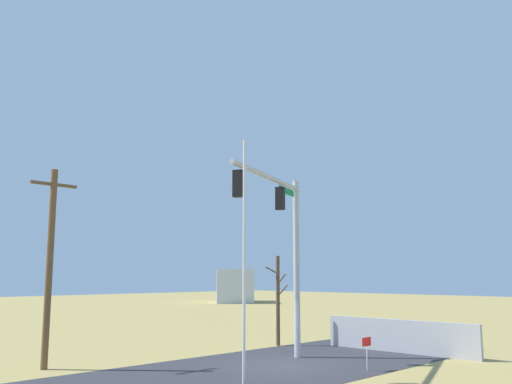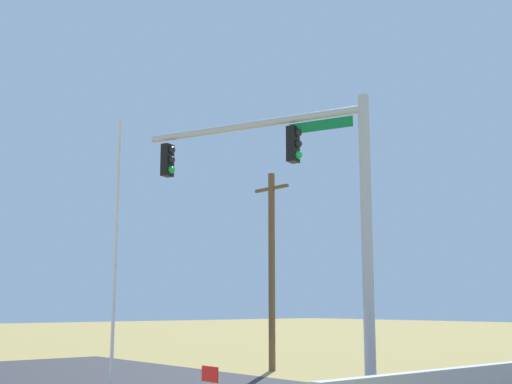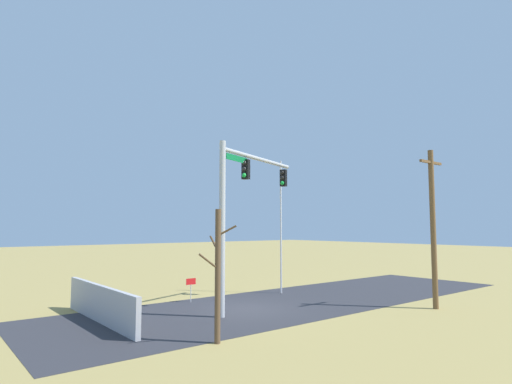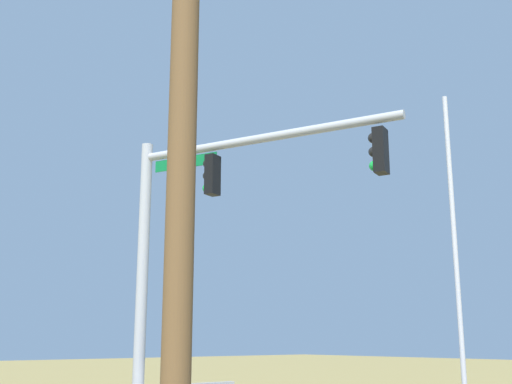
% 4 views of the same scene
% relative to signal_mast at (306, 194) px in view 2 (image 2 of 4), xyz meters
% --- Properties ---
extents(signal_mast, '(6.37, 2.60, 7.74)m').
position_rel_signal_mast_xyz_m(signal_mast, '(0.00, 0.00, 0.00)').
color(signal_mast, '#B2B5BA').
rests_on(signal_mast, ground_plane).
extents(flagpole, '(0.10, 0.10, 7.90)m').
position_rel_signal_mast_xyz_m(flagpole, '(-5.02, -2.75, -1.38)').
color(flagpole, silver).
rests_on(flagpole, ground_plane).
extents(utility_pole, '(1.90, 0.26, 7.67)m').
position_rel_signal_mast_xyz_m(utility_pole, '(-7.54, 5.44, -1.33)').
color(utility_pole, brown).
rests_on(utility_pole, ground_plane).
extents(open_sign, '(0.56, 0.04, 1.22)m').
position_rel_signal_mast_xyz_m(open_sign, '(0.66, -3.51, -4.42)').
color(open_sign, silver).
rests_on(open_sign, ground_plane).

